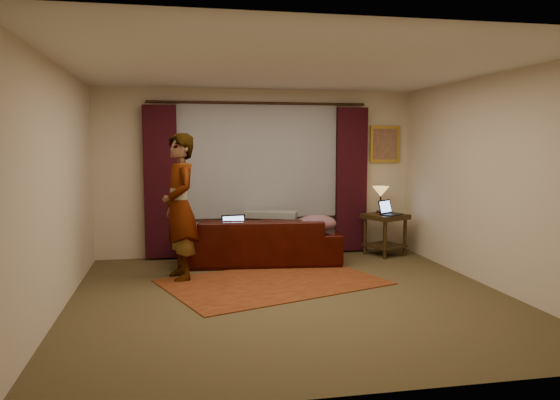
{
  "coord_description": "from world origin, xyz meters",
  "views": [
    {
      "loc": [
        -1.31,
        -6.0,
        1.77
      ],
      "look_at": [
        0.1,
        1.2,
        1.0
      ],
      "focal_mm": 35.0,
      "sensor_mm": 36.0,
      "label": 1
    }
  ],
  "objects_px": {
    "laptop_sofa": "(235,225)",
    "person": "(180,207)",
    "tiffany_lamp": "(381,200)",
    "sofa": "(260,232)",
    "end_table": "(385,235)",
    "laptop_table": "(392,208)"
  },
  "relations": [
    {
      "from": "end_table",
      "to": "person",
      "type": "relative_size",
      "value": 0.35
    },
    {
      "from": "sofa",
      "to": "person",
      "type": "xyz_separation_m",
      "value": [
        -1.16,
        -0.72,
        0.48
      ]
    },
    {
      "from": "end_table",
      "to": "laptop_sofa",
      "type": "bearing_deg",
      "value": -172.54
    },
    {
      "from": "sofa",
      "to": "person",
      "type": "height_order",
      "value": "person"
    },
    {
      "from": "end_table",
      "to": "person",
      "type": "height_order",
      "value": "person"
    },
    {
      "from": "sofa",
      "to": "laptop_sofa",
      "type": "distance_m",
      "value": 0.41
    },
    {
      "from": "laptop_sofa",
      "to": "person",
      "type": "height_order",
      "value": "person"
    },
    {
      "from": "laptop_table",
      "to": "laptop_sofa",
      "type": "bearing_deg",
      "value": 148.46
    },
    {
      "from": "sofa",
      "to": "end_table",
      "type": "bearing_deg",
      "value": -168.42
    },
    {
      "from": "sofa",
      "to": "end_table",
      "type": "distance_m",
      "value": 2.04
    },
    {
      "from": "tiffany_lamp",
      "to": "person",
      "type": "relative_size",
      "value": 0.22
    },
    {
      "from": "person",
      "to": "laptop_table",
      "type": "bearing_deg",
      "value": 89.08
    },
    {
      "from": "laptop_table",
      "to": "tiffany_lamp",
      "type": "bearing_deg",
      "value": 68.31
    },
    {
      "from": "end_table",
      "to": "laptop_table",
      "type": "distance_m",
      "value": 0.47
    },
    {
      "from": "laptop_sofa",
      "to": "tiffany_lamp",
      "type": "xyz_separation_m",
      "value": [
        2.38,
        0.46,
        0.27
      ]
    },
    {
      "from": "person",
      "to": "end_table",
      "type": "bearing_deg",
      "value": 91.59
    },
    {
      "from": "end_table",
      "to": "tiffany_lamp",
      "type": "relative_size",
      "value": 1.54
    },
    {
      "from": "laptop_sofa",
      "to": "laptop_table",
      "type": "distance_m",
      "value": 2.46
    },
    {
      "from": "laptop_sofa",
      "to": "laptop_table",
      "type": "height_order",
      "value": "laptop_table"
    },
    {
      "from": "laptop_sofa",
      "to": "end_table",
      "type": "height_order",
      "value": "laptop_sofa"
    },
    {
      "from": "end_table",
      "to": "person",
      "type": "xyz_separation_m",
      "value": [
        -3.19,
        -0.92,
        0.62
      ]
    },
    {
      "from": "tiffany_lamp",
      "to": "person",
      "type": "distance_m",
      "value": 3.34
    }
  ]
}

